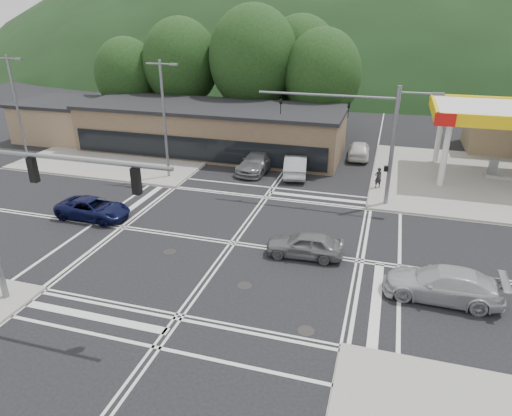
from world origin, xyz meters
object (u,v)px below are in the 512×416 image
(car_queue_b, at_px, (359,149))
(car_blue_west, at_px, (93,208))
(car_grey_center, at_px, (305,244))
(pedestrian, at_px, (378,178))
(car_silver_east, at_px, (442,284))
(car_queue_a, at_px, (296,165))
(car_northbound, at_px, (258,162))

(car_queue_b, bearing_deg, car_blue_west, 47.38)
(car_grey_center, distance_m, pedestrian, 11.86)
(car_silver_east, distance_m, car_queue_a, 17.99)
(car_queue_b, height_order, car_northbound, car_northbound)
(car_queue_b, distance_m, car_northbound, 9.80)
(car_grey_center, xyz_separation_m, car_northbound, (-6.46, 12.96, 0.09))
(car_blue_west, relative_size, car_queue_b, 1.05)
(car_silver_east, relative_size, car_queue_a, 1.05)
(car_silver_east, xyz_separation_m, car_queue_b, (-5.52, 21.07, 0.01))
(pedestrian, bearing_deg, car_silver_east, 75.24)
(car_northbound, xyz_separation_m, pedestrian, (9.73, -1.57, 0.13))
(car_queue_b, height_order, pedestrian, pedestrian)
(car_queue_a, bearing_deg, car_silver_east, 114.45)
(car_blue_west, distance_m, pedestrian, 20.05)
(car_silver_east, bearing_deg, pedestrian, -163.28)
(car_queue_b, distance_m, pedestrian, 7.85)
(car_silver_east, height_order, pedestrian, pedestrian)
(car_northbound, height_order, pedestrian, pedestrian)
(car_northbound, distance_m, pedestrian, 9.85)
(car_northbound, bearing_deg, car_queue_b, 43.66)
(car_grey_center, distance_m, car_queue_b, 19.03)
(car_silver_east, xyz_separation_m, car_northbound, (-13.25, 15.05, 0.03))
(car_blue_west, distance_m, car_queue_b, 23.51)
(car_blue_west, distance_m, car_grey_center, 13.91)
(car_silver_east, relative_size, car_queue_b, 1.16)
(car_silver_east, xyz_separation_m, car_queue_a, (-10.02, 14.94, 0.06))
(car_grey_center, distance_m, car_queue_a, 13.26)
(pedestrian, bearing_deg, car_blue_west, 1.81)
(car_grey_center, height_order, car_queue_a, car_queue_a)
(car_blue_west, bearing_deg, car_silver_east, -97.39)
(car_grey_center, height_order, pedestrian, pedestrian)
(car_blue_west, xyz_separation_m, car_queue_a, (10.65, 11.85, 0.16))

